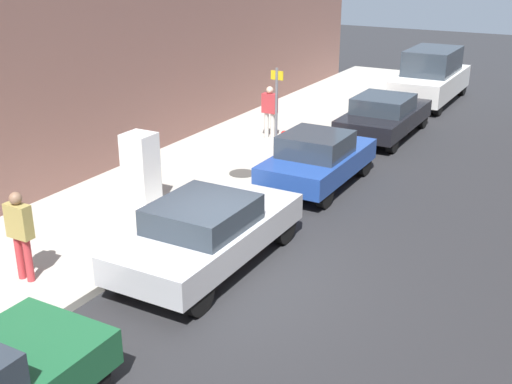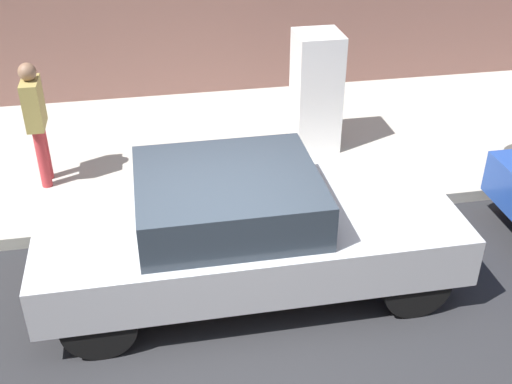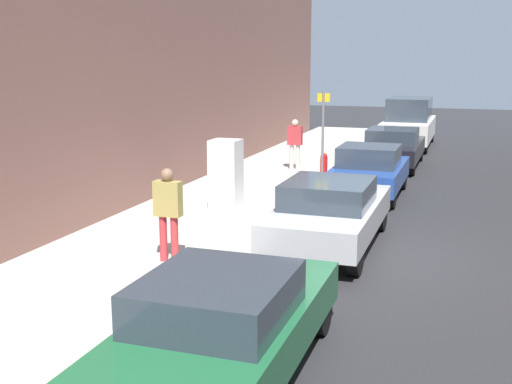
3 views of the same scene
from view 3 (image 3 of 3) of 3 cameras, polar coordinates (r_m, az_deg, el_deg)
The scene contains 13 objects.
ground_plane at distance 12.81m, azimuth 8.89°, elevation -5.57°, with size 80.00×80.00×0.00m, color #28282B.
sidewalk_slab at distance 13.90m, azimuth -6.81°, elevation -3.77°, with size 4.13×44.00×0.16m, color #B2ADA0.
discarded_refrigerator at distance 15.30m, azimuth -2.70°, elevation 1.41°, with size 0.67×0.66×1.75m.
manhole_cover at distance 18.05m, azimuth 3.58°, elevation 0.20°, with size 0.70×0.70×0.02m, color #47443F.
street_sign_post at distance 18.61m, azimuth 5.96°, elevation 5.24°, with size 0.36×0.07×2.74m.
fire_hydrant at distance 19.48m, azimuth 6.04°, elevation 2.28°, with size 0.22×0.22×0.84m.
pedestrian_walking_far at distance 11.61m, azimuth -7.82°, elevation -1.40°, with size 0.50×0.23×1.72m.
pedestrian_standing_near at distance 21.36m, azimuth 3.47°, elevation 4.58°, with size 0.48×0.22×1.66m.
parked_sedan_green at distance 7.71m, azimuth -2.95°, elevation -11.77°, with size 1.82×4.47×1.38m.
parked_sedan_silver at distance 13.08m, azimuth 6.57°, elevation -1.75°, with size 1.88×4.47×1.42m.
parked_hatchback_blue at distance 18.07m, azimuth 10.05°, elevation 1.89°, with size 1.80×3.87×1.45m.
parked_sedan_dark at distance 23.29m, azimuth 12.06°, elevation 3.94°, with size 1.90×4.44×1.38m.
parked_van_white at distance 28.85m, azimuth 13.43°, elevation 6.01°, with size 1.97×5.15×2.13m.
Camera 3 is at (2.00, -12.07, 3.79)m, focal length 45.00 mm.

